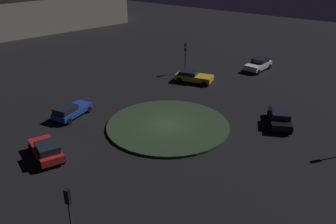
# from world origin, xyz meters

# --- Properties ---
(ground_plane) EXTENTS (117.62, 117.62, 0.00)m
(ground_plane) POSITION_xyz_m (0.00, 0.00, 0.00)
(ground_plane) COLOR black
(roundabout_island) EXTENTS (11.48, 11.48, 0.23)m
(roundabout_island) POSITION_xyz_m (0.00, 0.00, 0.12)
(roundabout_island) COLOR #263823
(roundabout_island) RESTS_ON ground_plane
(car_red) EXTENTS (4.52, 3.38, 1.49)m
(car_red) POSITION_xyz_m (-5.04, -9.96, 0.78)
(car_red) COLOR red
(car_red) RESTS_ON ground_plane
(car_black) EXTENTS (3.41, 4.74, 1.43)m
(car_black) POSITION_xyz_m (8.58, 6.11, 0.75)
(car_black) COLOR black
(car_black) RESTS_ON ground_plane
(car_yellow) EXTENTS (4.70, 2.78, 1.36)m
(car_yellow) POSITION_xyz_m (-3.99, 11.67, 0.73)
(car_yellow) COLOR gold
(car_yellow) RESTS_ON ground_plane
(car_blue) EXTENTS (2.36, 4.36, 1.39)m
(car_blue) POSITION_xyz_m (-9.08, -3.56, 0.72)
(car_blue) COLOR #1E38A5
(car_blue) RESTS_ON ground_plane
(car_white) EXTENTS (2.58, 4.46, 1.56)m
(car_white) POSITION_xyz_m (0.98, 20.48, 0.80)
(car_white) COLOR white
(car_white) RESTS_ON ground_plane
(traffic_light_northwest) EXTENTS (0.36, 0.39, 3.94)m
(traffic_light_northwest) POSITION_xyz_m (-6.48, 13.92, 2.81)
(traffic_light_northwest) COLOR #2D2D2D
(traffic_light_northwest) RESTS_ON ground_plane
(traffic_light_south) EXTENTS (0.34, 0.38, 3.71)m
(traffic_light_south) POSITION_xyz_m (3.48, -15.31, 2.66)
(traffic_light_south) COLOR #2D2D2D
(traffic_light_south) RESTS_ON ground_plane
(store_building) EXTENTS (24.02, 34.06, 6.88)m
(store_building) POSITION_xyz_m (-45.00, 22.62, 3.44)
(store_building) COLOR #B7B299
(store_building) RESTS_ON ground_plane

